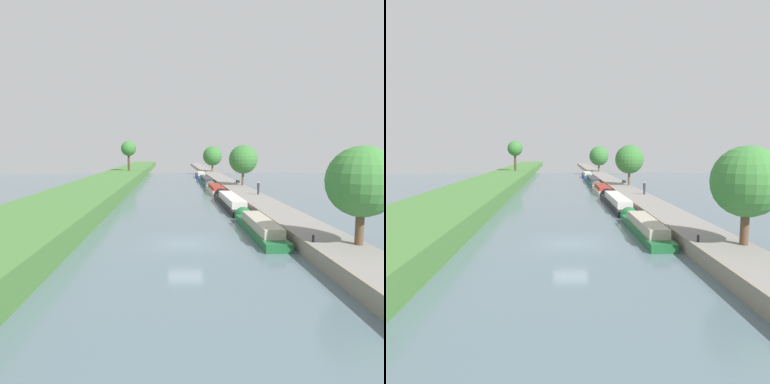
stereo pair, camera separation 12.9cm
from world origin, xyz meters
The scene contains 17 objects.
ground_plane centered at (0.00, 0.00, 0.00)m, with size 160.00×160.00×0.00m, color slate.
left_grassy_bank centered at (-11.97, 0.00, 0.90)m, with size 8.82×260.00×1.79m.
right_towpath centered at (9.34, 0.00, 0.49)m, with size 3.55×260.00×0.97m.
stone_quay centered at (7.43, 0.00, 0.51)m, with size 0.25×260.00×1.02m.
narrowboat_green centered at (6.01, 3.16, 0.54)m, with size 1.81×12.26×1.90m.
narrowboat_black centered at (6.02, 17.53, 0.57)m, with size 1.97×16.02×2.03m.
narrowboat_cream centered at (5.99, 32.13, 0.49)m, with size 2.03×12.40×1.93m.
narrowboat_teal centered at (5.97, 47.61, 0.54)m, with size 1.86×16.36×1.85m.
narrowboat_blue centered at (6.08, 62.56, 0.57)m, with size 1.97×11.33×2.07m.
tree_rightbank_near centered at (10.39, -4.59, 4.81)m, with size 4.29×4.29×6.01m.
tree_rightbank_midnear centered at (10.69, 32.94, 5.17)m, with size 4.64×4.64×6.53m.
tree_rightbank_midfar centered at (10.13, 72.20, 5.08)m, with size 5.19×5.19×6.72m.
tree_leftbank_downstream centered at (-11.17, 61.93, 7.00)m, with size 3.57×3.57×7.08m.
person_walking centered at (10.27, 20.56, 1.85)m, with size 0.34×0.34×1.66m.
mooring_bollard_near centered at (7.86, -3.81, 1.20)m, with size 0.16×0.16×0.45m.
mooring_bollard_far centered at (7.86, 67.45, 1.20)m, with size 0.16×0.16×0.45m.
park_bench centered at (10.66, 37.22, 1.32)m, with size 0.44×1.50×0.47m.
Camera 2 is at (-0.85, -25.48, 6.70)m, focal length 33.82 mm.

